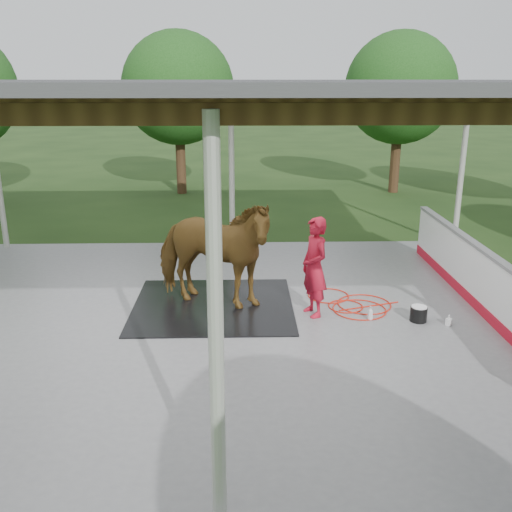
{
  "coord_description": "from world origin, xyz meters",
  "views": [
    {
      "loc": [
        0.23,
        -9.26,
        4.12
      ],
      "look_at": [
        0.49,
        0.62,
        1.04
      ],
      "focal_mm": 40.0,
      "sensor_mm": 36.0,
      "label": 1
    }
  ],
  "objects_px": {
    "horse": "(212,252)",
    "handler": "(315,267)",
    "dasher_board": "(491,289)",
    "wash_bucket": "(419,313)"
  },
  "relations": [
    {
      "from": "dasher_board",
      "to": "handler",
      "type": "height_order",
      "value": "handler"
    },
    {
      "from": "horse",
      "to": "wash_bucket",
      "type": "bearing_deg",
      "value": -80.54
    },
    {
      "from": "dasher_board",
      "to": "handler",
      "type": "relative_size",
      "value": 4.45
    },
    {
      "from": "dasher_board",
      "to": "horse",
      "type": "distance_m",
      "value": 4.98
    },
    {
      "from": "dasher_board",
      "to": "wash_bucket",
      "type": "height_order",
      "value": "dasher_board"
    },
    {
      "from": "dasher_board",
      "to": "horse",
      "type": "xyz_separation_m",
      "value": [
        -4.91,
        0.68,
        0.51
      ]
    },
    {
      "from": "horse",
      "to": "handler",
      "type": "relative_size",
      "value": 1.35
    },
    {
      "from": "dasher_board",
      "to": "horse",
      "type": "height_order",
      "value": "horse"
    },
    {
      "from": "handler",
      "to": "wash_bucket",
      "type": "relative_size",
      "value": 6.09
    },
    {
      "from": "horse",
      "to": "wash_bucket",
      "type": "distance_m",
      "value": 3.83
    }
  ]
}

